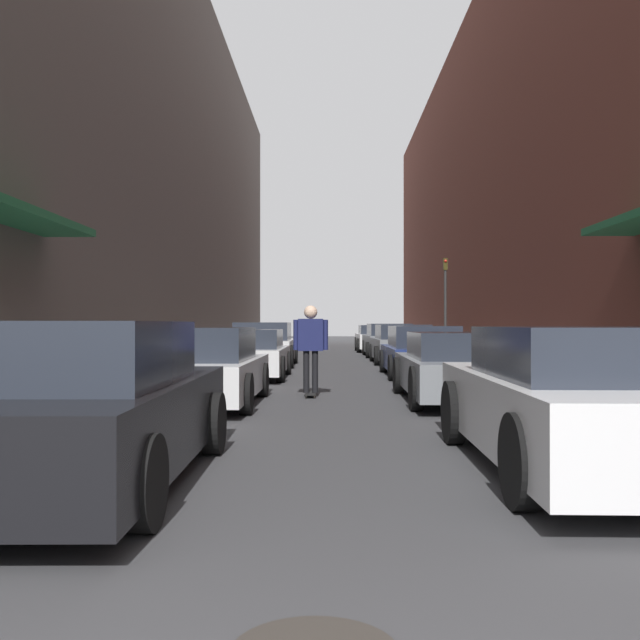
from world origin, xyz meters
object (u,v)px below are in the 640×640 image
object	(u,v)px
parked_car_right_0	(582,400)
parked_car_right_2	(422,352)
parked_car_right_1	(461,367)
parked_car_right_5	(377,339)
skateboarder	(311,341)
parked_car_right_3	(402,345)
parked_car_left_2	(248,355)
parked_car_right_4	(389,341)
parked_car_left_1	(197,368)
traffic_light	(445,296)
parked_car_left_0	(79,407)
parked_car_left_3	(264,345)

from	to	relation	value
parked_car_right_0	parked_car_right_2	bearing A→B (deg)	89.80
parked_car_right_0	parked_car_right_1	bearing A→B (deg)	90.49
parked_car_right_5	skateboarder	bearing A→B (deg)	-97.05
parked_car_right_0	parked_car_right_3	world-z (taller)	parked_car_right_0
parked_car_left_2	parked_car_right_4	world-z (taller)	parked_car_right_4
parked_car_left_1	parked_car_right_1	world-z (taller)	parked_car_left_1
parked_car_right_2	traffic_light	world-z (taller)	traffic_light
parked_car_left_0	parked_car_right_1	bearing A→B (deg)	55.79
parked_car_right_4	parked_car_left_3	bearing A→B (deg)	-125.12
parked_car_left_3	parked_car_right_2	distance (m)	6.29
parked_car_left_0	parked_car_right_0	distance (m)	4.44
parked_car_left_2	skateboarder	bearing A→B (deg)	-69.10
parked_car_left_0	traffic_light	bearing A→B (deg)	73.08
parked_car_right_2	parked_car_right_4	distance (m)	10.82
parked_car_left_2	parked_car_right_1	world-z (taller)	parked_car_left_2
parked_car_left_1	traffic_light	distance (m)	17.02
parked_car_right_1	parked_car_right_2	xyz separation A→B (m)	(0.09, 5.81, 0.02)
skateboarder	traffic_light	distance (m)	15.03
parked_car_right_0	traffic_light	bearing A→B (deg)	84.19
parked_car_left_0	parked_car_right_2	distance (m)	12.99
parked_car_right_2	parked_car_right_5	bearing A→B (deg)	90.44
parked_car_left_1	parked_car_left_2	distance (m)	5.72
parked_car_right_3	skateboarder	bearing A→B (deg)	-104.34
parked_car_left_1	parked_car_right_0	bearing A→B (deg)	-49.10
parked_car_left_1	parked_car_right_4	bearing A→B (deg)	75.14
parked_car_right_0	skateboarder	world-z (taller)	skateboarder
parked_car_right_2	parked_car_right_3	distance (m)	5.91
parked_car_right_3	parked_car_left_3	bearing A→B (deg)	-162.09
parked_car_left_3	parked_car_right_1	size ratio (longest dim) A/B	0.95
parked_car_right_1	parked_car_right_3	size ratio (longest dim) A/B	1.10
skateboarder	traffic_light	world-z (taller)	traffic_light
parked_car_left_1	parked_car_right_5	xyz separation A→B (m)	(4.41, 22.24, 0.01)
parked_car_left_1	parked_car_right_0	world-z (taller)	parked_car_right_0
parked_car_left_1	traffic_light	bearing A→B (deg)	67.03
parked_car_left_1	parked_car_right_1	distance (m)	4.48
parked_car_right_5	parked_car_right_2	bearing A→B (deg)	-89.56
parked_car_left_3	parked_car_right_4	xyz separation A→B (m)	(4.49, 6.38, -0.02)
parked_car_left_1	parked_car_right_1	size ratio (longest dim) A/B	0.94
parked_car_right_1	skateboarder	world-z (taller)	skateboarder
parked_car_right_1	skateboarder	xyz separation A→B (m)	(-2.61, 0.82, 0.44)
parked_car_right_1	parked_car_right_4	xyz separation A→B (m)	(0.13, 16.63, 0.05)
parked_car_left_0	parked_car_left_2	xyz separation A→B (m)	(0.09, 11.53, -0.07)
parked_car_right_0	parked_car_right_3	bearing A→B (deg)	89.58
parked_car_right_0	parked_car_left_0	bearing A→B (deg)	-171.86
skateboarder	traffic_light	bearing A→B (deg)	71.40
parked_car_left_2	parked_car_right_0	xyz separation A→B (m)	(4.31, -10.90, 0.07)
parked_car_right_3	parked_car_right_4	size ratio (longest dim) A/B	0.91
parked_car_left_3	parked_car_right_1	xyz separation A→B (m)	(4.36, -10.26, -0.07)
parked_car_left_0	parked_car_left_3	bearing A→B (deg)	90.05
parked_car_right_0	parked_car_right_3	xyz separation A→B (m)	(0.13, 17.49, -0.02)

